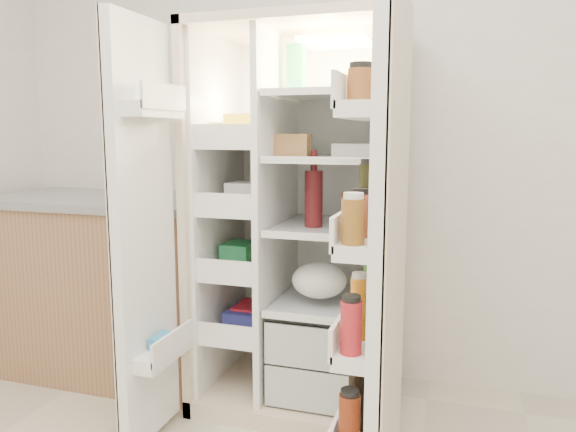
% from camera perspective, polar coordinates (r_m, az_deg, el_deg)
% --- Properties ---
extents(wall_back, '(4.00, 0.02, 2.70)m').
position_cam_1_polar(wall_back, '(2.91, 6.78, 9.37)').
color(wall_back, white).
rests_on(wall_back, floor).
extents(refrigerator, '(0.92, 0.70, 1.80)m').
position_cam_1_polar(refrigerator, '(2.66, 1.88, -3.68)').
color(refrigerator, beige).
rests_on(refrigerator, floor).
extents(freezer_door, '(0.15, 0.40, 1.72)m').
position_cam_1_polar(freezer_door, '(2.30, -14.77, -2.14)').
color(freezer_door, white).
rests_on(freezer_door, floor).
extents(fridge_door, '(0.17, 0.58, 1.72)m').
position_cam_1_polar(fridge_door, '(1.88, 9.89, -5.02)').
color(fridge_door, white).
rests_on(fridge_door, floor).
extents(kitchen_counter, '(1.34, 0.71, 0.97)m').
position_cam_1_polar(kitchen_counter, '(3.19, -17.82, -6.71)').
color(kitchen_counter, '#9A6F4D').
rests_on(kitchen_counter, floor).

